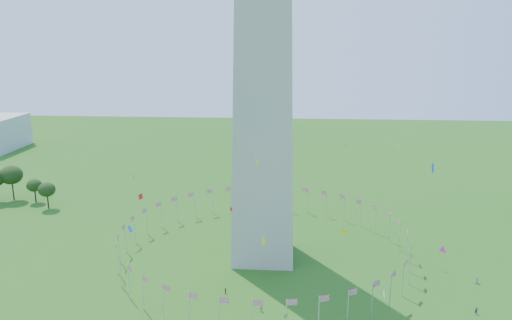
{
  "coord_description": "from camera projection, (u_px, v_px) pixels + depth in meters",
  "views": [
    {
      "loc": [
        7.27,
        -81.28,
        60.89
      ],
      "look_at": [
        -1.07,
        35.0,
        32.1
      ],
      "focal_mm": 35.0,
      "sensor_mm": 36.0,
      "label": 1
    }
  ],
  "objects": [
    {
      "name": "kites_aloft",
      "position": [
        293.0,
        216.0,
        113.19
      ],
      "size": [
        104.63,
        67.24,
        34.2
      ],
      "color": "yellow",
      "rests_on": "ground"
    },
    {
      "name": "flag_ring",
      "position": [
        264.0,
        242.0,
        141.14
      ],
      "size": [
        80.24,
        80.24,
        9.0
      ],
      "color": "silver",
      "rests_on": "ground"
    }
  ]
}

